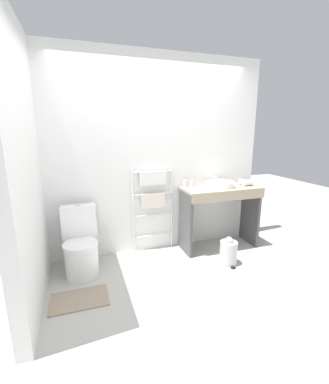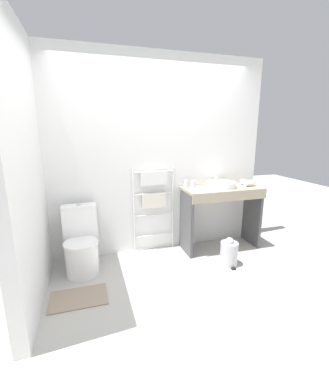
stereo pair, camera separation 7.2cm
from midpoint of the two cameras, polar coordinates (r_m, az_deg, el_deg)
ground_plane at (r=2.82m, az=5.23°, el=-22.37°), size 12.00×12.00×0.00m
wall_back at (r=3.50m, az=-2.73°, el=7.92°), size 3.05×0.12×2.62m
wall_side at (r=2.76m, az=-29.26°, el=4.72°), size 0.12×1.82×2.62m
toilet at (r=3.24m, az=-18.72°, el=-11.50°), size 0.40×0.52×0.79m
towel_radiator at (r=3.47m, az=-3.12°, el=-0.73°), size 0.58×0.06×1.17m
vanity_counter at (r=3.68m, az=11.74°, el=-3.17°), size 1.08×0.48×0.89m
sink_basin at (r=3.63m, az=11.65°, el=1.76°), size 0.40×0.40×0.08m
faucet at (r=3.77m, az=10.38°, el=2.90°), size 0.02×0.10×0.13m
cup_near_wall at (r=3.55m, az=3.97°, el=1.89°), size 0.06×0.06×0.10m
cup_near_edge at (r=3.57m, az=5.56°, el=1.87°), size 0.06×0.06×0.09m
hair_dryer at (r=3.82m, az=17.36°, el=2.05°), size 0.18×0.18×0.09m
trash_bin at (r=3.40m, az=13.39°, el=-12.90°), size 0.22×0.25×0.37m
bath_mat at (r=2.92m, az=-19.11°, el=-21.61°), size 0.56×0.36×0.01m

